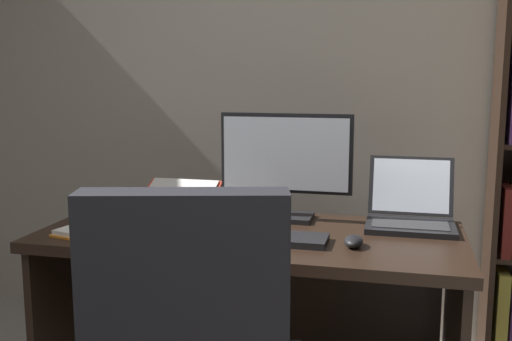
# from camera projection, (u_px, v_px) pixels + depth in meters

# --- Properties ---
(wall_back) EXTENTS (5.26, 0.12, 2.73)m
(wall_back) POSITION_uv_depth(u_px,v_px,m) (306.00, 65.00, 2.98)
(wall_back) COLOR #A89E8E
(wall_back) RESTS_ON ground
(desk) EXTENTS (1.57, 0.69, 0.74)m
(desk) POSITION_uv_depth(u_px,v_px,m) (255.00, 277.00, 2.33)
(desk) COLOR black
(desk) RESTS_ON ground
(monitor) EXTENTS (0.53, 0.16, 0.43)m
(monitor) POSITION_uv_depth(u_px,v_px,m) (286.00, 165.00, 2.38)
(monitor) COLOR black
(monitor) RESTS_ON desk
(laptop) EXTENTS (0.33, 0.34, 0.25)m
(laptop) POSITION_uv_depth(u_px,v_px,m) (410.00, 212.00, 2.30)
(laptop) COLOR black
(laptop) RESTS_ON desk
(keyboard) EXTENTS (0.42, 0.15, 0.02)m
(keyboard) POSITION_uv_depth(u_px,v_px,m) (268.00, 238.00, 2.09)
(keyboard) COLOR black
(keyboard) RESTS_ON desk
(computer_mouse) EXTENTS (0.06, 0.10, 0.04)m
(computer_mouse) POSITION_uv_depth(u_px,v_px,m) (354.00, 241.00, 2.02)
(computer_mouse) COLOR black
(computer_mouse) RESTS_ON desk
(reading_stand_with_book) EXTENTS (0.33, 0.25, 0.12)m
(reading_stand_with_book) POSITION_uv_depth(u_px,v_px,m) (179.00, 196.00, 2.56)
(reading_stand_with_book) COLOR black
(reading_stand_with_book) RESTS_ON desk
(open_binder) EXTENTS (0.49, 0.38, 0.02)m
(open_binder) POSITION_uv_depth(u_px,v_px,m) (122.00, 232.00, 2.17)
(open_binder) COLOR orange
(open_binder) RESTS_ON desk
(notepad) EXTENTS (0.17, 0.22, 0.01)m
(notepad) POSITION_uv_depth(u_px,v_px,m) (192.00, 228.00, 2.26)
(notepad) COLOR silver
(notepad) RESTS_ON desk
(pen) EXTENTS (0.13, 0.06, 0.01)m
(pen) POSITION_uv_depth(u_px,v_px,m) (197.00, 226.00, 2.25)
(pen) COLOR black
(pen) RESTS_ON notepad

